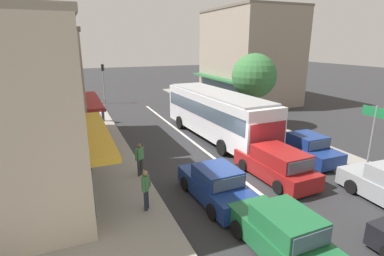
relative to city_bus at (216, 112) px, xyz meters
The scene contains 19 objects.
ground_plane 6.12m from the city_bus, 107.45° to the right, with size 140.00×140.00×0.00m, color #2D2D30.
lane_centre_line 3.00m from the city_bus, 138.32° to the right, with size 0.20×28.00×0.01m, color silver.
sidewalk_left 8.75m from the city_bus, behind, with size 5.20×44.00×0.14m, color gray.
kerb_right 4.83m from the city_bus, ahead, with size 2.80×44.00×0.12m, color gray.
shopfront_mid_block 12.42m from the city_bus, 165.78° to the left, with size 8.48×7.11×7.19m.
building_right_far 15.40m from the city_bus, 49.81° to the left, with size 8.17×10.85×9.94m.
city_bus is the anchor object (origin of this frame).
sedan_queue_gap_filler 8.48m from the city_bus, 116.66° to the right, with size 2.03×4.27×1.47m.
hatchback_queue_far_back 11.82m from the city_bus, 106.83° to the right, with size 1.90×3.74×1.54m.
wagon_behind_bus_mid 6.92m from the city_bus, 91.57° to the right, with size 2.08×4.57×1.58m.
parked_sedan_kerb_second 6.23m from the city_bus, 60.72° to the right, with size 1.91×4.21×1.47m.
parked_hatchback_kerb_third 3.08m from the city_bus, ahead, with size 1.84×3.71×1.54m.
parked_sedan_kerb_rear 7.05m from the city_bus, 65.33° to the left, with size 1.92×4.21×1.47m.
traffic_light_downstreet 16.59m from the city_bus, 109.59° to the left, with size 0.33×0.24×4.20m.
directional_road_sign 9.35m from the city_bus, 64.80° to the right, with size 0.10×1.40×3.60m.
street_tree_right 4.92m from the city_bus, 23.73° to the left, with size 3.41×3.41×5.64m.
pedestrian_with_handbag_near 9.99m from the city_bus, 132.41° to the right, with size 0.45×0.64×1.63m.
pedestrian_browsing_midblock 7.57m from the city_bus, 146.00° to the right, with size 0.49×0.38×1.63m.
pedestrian_far_walker 9.93m from the city_bus, 132.46° to the left, with size 0.44×0.64×1.63m.
Camera 1 is at (-7.28, -12.06, 6.41)m, focal length 28.00 mm.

